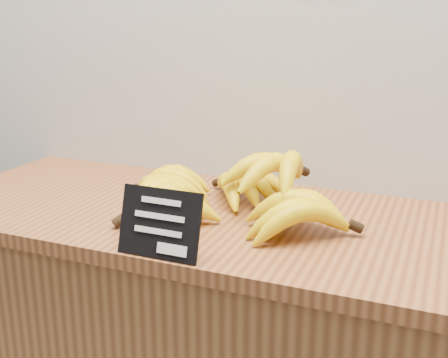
# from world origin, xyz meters

# --- Properties ---
(counter_top) EXTENTS (1.37, 0.54, 0.03)m
(counter_top) POSITION_xyz_m (0.12, 2.75, 0.92)
(counter_top) COLOR #95582E
(counter_top) RESTS_ON counter
(chalkboard_sign) EXTENTS (0.15, 0.04, 0.12)m
(chalkboard_sign) POSITION_xyz_m (0.08, 2.51, 0.99)
(chalkboard_sign) COLOR black
(chalkboard_sign) RESTS_ON counter_top
(banana_pile) EXTENTS (0.55, 0.40, 0.13)m
(banana_pile) POSITION_xyz_m (0.12, 2.76, 0.98)
(banana_pile) COLOR yellow
(banana_pile) RESTS_ON counter_top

